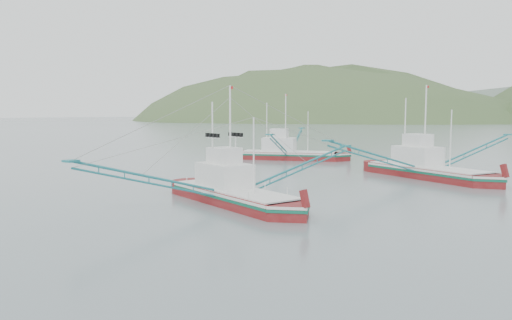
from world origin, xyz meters
The scene contains 5 objects.
ground centered at (0.00, 0.00, 0.00)m, with size 1200.00×1200.00×0.00m, color slate.
main_boat centered at (1.09, 0.84, 2.14)m, with size 14.93×25.29×10.63m.
bg_boat_right centered at (10.24, 26.56, 2.41)m, with size 17.89×26.78×11.62m.
bg_boat_left centered at (-14.50, 37.11, 2.23)m, with size 16.00×27.17×11.38m.
headland_left centered at (-180.00, 360.00, 0.00)m, with size 448.00×308.00×210.00m, color #3D552C.
Camera 1 is at (25.60, -32.54, 7.67)m, focal length 35.00 mm.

